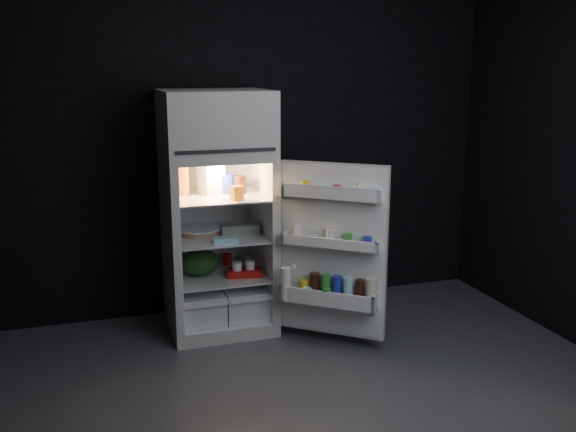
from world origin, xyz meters
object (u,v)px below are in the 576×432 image
object	(u,v)px
refrigerator	(217,203)
egg_carton	(240,229)
fridge_door	(332,254)
milk_jug	(211,177)
yogurt_tray	(245,273)

from	to	relation	value
refrigerator	egg_carton	world-z (taller)	refrigerator
refrigerator	fridge_door	bearing A→B (deg)	-42.50
refrigerator	milk_jug	distance (m)	0.20
fridge_door	yogurt_tray	distance (m)	0.72
refrigerator	yogurt_tray	bearing A→B (deg)	-41.87
refrigerator	yogurt_tray	size ratio (longest dim) A/B	6.93
yogurt_tray	refrigerator	bearing A→B (deg)	148.99
fridge_door	milk_jug	bearing A→B (deg)	136.46
fridge_door	egg_carton	size ratio (longest dim) A/B	4.39
refrigerator	egg_carton	xyz separation A→B (m)	(0.16, -0.05, -0.19)
fridge_door	milk_jug	size ratio (longest dim) A/B	5.08
milk_jug	yogurt_tray	world-z (taller)	milk_jug
milk_jug	egg_carton	world-z (taller)	milk_jug
refrigerator	fridge_door	size ratio (longest dim) A/B	1.46
fridge_door	yogurt_tray	world-z (taller)	fridge_door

